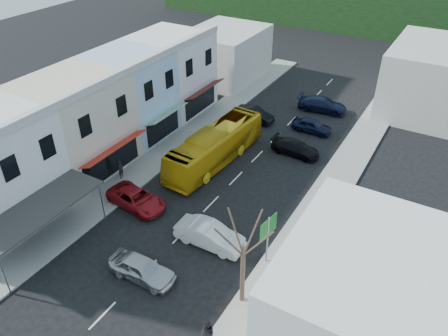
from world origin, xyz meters
TOP-DOWN VIEW (x-y plane):
  - ground at (0.00, 0.00)m, footprint 120.00×120.00m
  - sidewalk_left at (-7.50, 10.00)m, footprint 3.00×52.00m
  - sidewalk_right at (7.50, 10.00)m, footprint 3.00×52.00m
  - shopfront_row at (-12.49, 5.00)m, footprint 8.25×30.00m
  - right_building at (13.50, -4.00)m, footprint 8.00×9.00m
  - distant_block_left at (-12.00, 27.00)m, footprint 8.00×10.00m
  - distant_block_right at (11.00, 30.00)m, footprint 8.00×12.00m
  - bus at (-2.83, 9.32)m, footprint 3.27×11.74m
  - car_silver at (0.17, -4.52)m, footprint 4.45×1.92m
  - car_white at (2.26, 0.18)m, footprint 4.45×1.91m
  - car_red at (-4.80, 0.92)m, footprint 4.80×2.45m
  - car_black_near at (2.79, 14.13)m, footprint 4.58×2.04m
  - car_navy_mid at (2.57, 18.88)m, footprint 4.40×1.80m
  - car_black_far at (-3.51, 18.21)m, footprint 4.57×2.26m
  - car_navy_far at (1.86, 23.87)m, footprint 4.70×2.41m
  - pedestrian_left at (-8.27, 3.16)m, footprint 0.56×0.69m
  - pedestrian_right at (6.30, -6.56)m, footprint 0.80×0.64m
  - direction_sign at (6.35, 0.57)m, footprint 0.79×1.79m
  - street_tree at (6.47, -3.01)m, footprint 2.98×2.98m
  - traffic_signal at (6.07, 30.64)m, footprint 0.97×1.31m

SIDE VIEW (x-z plane):
  - ground at x=0.00m, z-range 0.00..0.00m
  - sidewalk_left at x=-7.50m, z-range 0.00..0.15m
  - sidewalk_right at x=7.50m, z-range 0.00..0.15m
  - car_silver at x=0.17m, z-range 0.00..1.40m
  - car_white at x=2.26m, z-range 0.00..1.40m
  - car_red at x=-4.80m, z-range 0.00..1.40m
  - car_black_near at x=2.79m, z-range 0.00..1.40m
  - car_navy_mid at x=2.57m, z-range 0.00..1.40m
  - car_black_far at x=-3.51m, z-range 0.00..1.40m
  - car_navy_far at x=1.86m, z-range 0.00..1.40m
  - pedestrian_left at x=-8.27m, z-range 0.15..1.85m
  - pedestrian_right at x=6.30m, z-range 0.15..1.85m
  - bus at x=-2.83m, z-range 0.00..3.10m
  - direction_sign at x=6.35m, z-range 0.00..3.82m
  - traffic_signal at x=6.07m, z-range 0.00..5.53m
  - distant_block_left at x=-12.00m, z-range 0.00..6.00m
  - distant_block_right at x=11.00m, z-range 0.00..7.00m
  - street_tree at x=6.47m, z-range 0.00..7.54m
  - shopfront_row at x=-12.49m, z-range 0.00..8.00m
  - right_building at x=13.50m, z-range 0.00..8.00m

